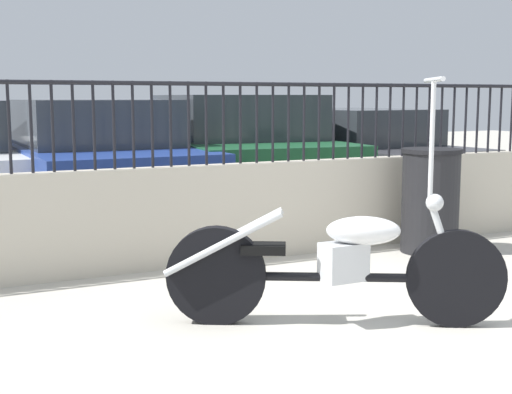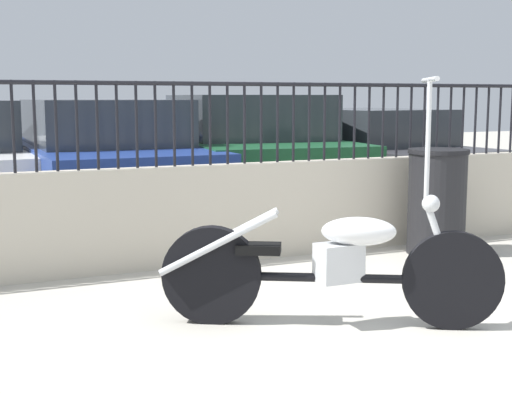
{
  "view_description": "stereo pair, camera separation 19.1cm",
  "coord_description": "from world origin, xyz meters",
  "px_view_note": "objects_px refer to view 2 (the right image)",
  "views": [
    {
      "loc": [
        -2.88,
        -3.08,
        1.44
      ],
      "look_at": [
        -0.56,
        1.61,
        0.7
      ],
      "focal_mm": 50.0,
      "sensor_mm": 36.0,
      "label": 1
    },
    {
      "loc": [
        -2.71,
        -3.16,
        1.44
      ],
      "look_at": [
        -0.56,
        1.61,
        0.7
      ],
      "focal_mm": 50.0,
      "sensor_mm": 36.0,
      "label": 2
    }
  ],
  "objects_px": {
    "car_blue": "(100,159)",
    "car_dark_grey": "(360,153)",
    "trash_bin": "(437,201)",
    "car_green": "(244,151)",
    "motorcycle_black": "(317,263)"
  },
  "relations": [
    {
      "from": "car_dark_grey",
      "to": "car_green",
      "type": "bearing_deg",
      "value": 83.31
    },
    {
      "from": "trash_bin",
      "to": "car_blue",
      "type": "distance_m",
      "value": 4.0
    },
    {
      "from": "motorcycle_black",
      "to": "car_dark_grey",
      "type": "distance_m",
      "value": 5.76
    },
    {
      "from": "motorcycle_black",
      "to": "trash_bin",
      "type": "bearing_deg",
      "value": 63.6
    },
    {
      "from": "trash_bin",
      "to": "car_green",
      "type": "height_order",
      "value": "car_green"
    },
    {
      "from": "car_green",
      "to": "car_blue",
      "type": "bearing_deg",
      "value": 102.05
    },
    {
      "from": "trash_bin",
      "to": "car_dark_grey",
      "type": "xyz_separation_m",
      "value": [
        1.28,
        3.31,
        0.16
      ]
    },
    {
      "from": "car_green",
      "to": "car_dark_grey",
      "type": "distance_m",
      "value": 1.76
    },
    {
      "from": "trash_bin",
      "to": "car_blue",
      "type": "bearing_deg",
      "value": 126.99
    },
    {
      "from": "trash_bin",
      "to": "motorcycle_black",
      "type": "bearing_deg",
      "value": -145.55
    },
    {
      "from": "car_green",
      "to": "car_dark_grey",
      "type": "bearing_deg",
      "value": -86.33
    },
    {
      "from": "motorcycle_black",
      "to": "trash_bin",
      "type": "xyz_separation_m",
      "value": [
        2.03,
        1.4,
        0.08
      ]
    },
    {
      "from": "car_blue",
      "to": "car_dark_grey",
      "type": "height_order",
      "value": "car_blue"
    },
    {
      "from": "motorcycle_black",
      "to": "car_green",
      "type": "xyz_separation_m",
      "value": [
        1.56,
        4.79,
        0.32
      ]
    },
    {
      "from": "car_blue",
      "to": "car_dark_grey",
      "type": "distance_m",
      "value": 3.68
    }
  ]
}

